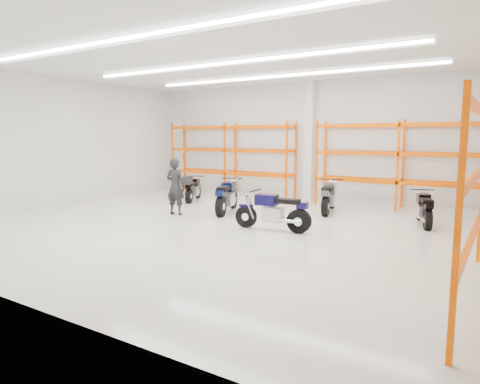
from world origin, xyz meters
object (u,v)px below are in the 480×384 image
Objects in this scene: structural_column at (310,141)px; motorcycle_back_a at (192,189)px; motorcycle_back_d at (424,210)px; motorcycle_main at (275,212)px; motorcycle_back_c at (329,198)px; standing_man at (175,187)px; motorcycle_back_b at (226,197)px.

motorcycle_back_a is at bearing -143.13° from structural_column.
motorcycle_main is at bearing -138.86° from motorcycle_back_d.
motorcycle_back_c is at bearing -53.36° from structural_column.
standing_man is (1.27, -2.42, 0.41)m from motorcycle_back_a.
motorcycle_main is 1.00× the size of motorcycle_back_c.
motorcycle_back_b reaches higher than motorcycle_back_c.
motorcycle_back_d is at bearing 41.14° from motorcycle_main.
motorcycle_main is 3.75m from standing_man.
motorcycle_main is 0.99× the size of motorcycle_back_b.
motorcycle_back_d is at bearing -167.12° from standing_man.
motorcycle_main is at bearing -29.94° from motorcycle_back_b.
motorcycle_back_d is at bearing -9.66° from motorcycle_back_c.
motorcycle_back_a is 0.87× the size of motorcycle_back_b.
structural_column reaches higher than motorcycle_back_c.
standing_man is (-6.86, -2.39, 0.45)m from motorcycle_back_d.
structural_column is (2.29, 5.09, 1.36)m from standing_man.
motorcycle_back_b reaches higher than motorcycle_back_a.
motorcycle_back_b is 5.83m from motorcycle_back_d.
motorcycle_back_a is 2.76m from standing_man.
motorcycle_back_c reaches higher than motorcycle_back_d.
motorcycle_back_a is 0.99× the size of motorcycle_back_d.
motorcycle_back_c is 2.98m from motorcycle_back_d.
motorcycle_main reaches higher than motorcycle_back_d.
motorcycle_back_c is at bearing 170.34° from motorcycle_back_d.
standing_man is (-3.92, -2.89, 0.40)m from motorcycle_back_c.
motorcycle_back_d is 7.28m from standing_man.
motorcycle_back_b is at bearing 150.06° from motorcycle_main.
motorcycle_back_b is 4.51m from structural_column.
motorcycle_back_b is 0.47× the size of structural_column.
motorcycle_back_a is at bearing 150.76° from motorcycle_main.
standing_man is at bearing -114.21° from structural_column.
standing_man reaches higher than motorcycle_back_d.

